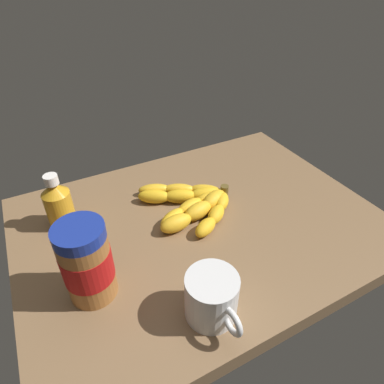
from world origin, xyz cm
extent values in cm
cube|color=brown|center=(0.00, 0.00, -2.00)|extent=(79.54, 59.31, 4.00)
ellipsoid|color=gold|center=(-5.64, -7.92, 1.48)|extent=(8.17, 7.09, 2.96)
ellipsoid|color=gold|center=(-0.30, -11.36, 1.48)|extent=(8.39, 6.47, 2.96)
ellipsoid|color=gold|center=(5.43, -14.12, 1.48)|extent=(8.49, 5.76, 2.96)
ellipsoid|color=gold|center=(-4.93, -6.40, 1.68)|extent=(8.52, 5.37, 3.37)
ellipsoid|color=gold|center=(1.03, -8.48, 1.68)|extent=(8.59, 6.17, 3.37)
ellipsoid|color=gold|center=(6.69, -11.29, 1.68)|extent=(8.53, 6.88, 3.37)
ellipsoid|color=gold|center=(-5.04, -4.91, 1.56)|extent=(7.37, 3.51, 3.12)
ellipsoid|color=gold|center=(0.64, -4.07, 1.56)|extent=(7.75, 4.74, 3.12)
ellipsoid|color=gold|center=(6.07, -2.20, 1.56)|extent=(7.86, 5.81, 3.12)
ellipsoid|color=gold|center=(-5.31, -3.34, 1.88)|extent=(8.37, 6.46, 3.76)
ellipsoid|color=gold|center=(0.34, -1.41, 1.88)|extent=(8.17, 5.44, 3.76)
ellipsoid|color=gold|center=(6.24, -0.49, 1.88)|extent=(7.72, 4.26, 3.76)
ellipsoid|color=gold|center=(-6.79, -2.14, 1.60)|extent=(6.52, 6.80, 3.20)
ellipsoid|color=gold|center=(-3.16, 1.25, 1.60)|extent=(6.90, 6.33, 3.20)
ellipsoid|color=gold|center=(1.06, 3.86, 1.60)|extent=(7.01, 5.61, 3.20)
cylinder|color=brown|center=(-9.42, -5.15, 1.80)|extent=(2.00, 2.00, 3.00)
cylinder|color=#9E602D|center=(26.28, 7.65, 6.64)|extent=(8.39, 8.39, 13.29)
cylinder|color=#B71414|center=(26.28, 7.65, 7.31)|extent=(8.56, 8.56, 5.98)
cylinder|color=navy|center=(26.28, 7.65, 14.38)|extent=(8.37, 8.37, 2.20)
cylinder|color=orange|center=(27.66, -13.57, 4.26)|extent=(5.82, 5.82, 8.52)
cone|color=orange|center=(27.66, -13.57, 9.74)|extent=(5.82, 5.82, 2.44)
cylinder|color=white|center=(27.66, -13.57, 11.97)|extent=(2.87, 2.87, 2.02)
cylinder|color=silver|center=(9.90, 21.14, 4.28)|extent=(8.80, 8.80, 8.57)
torus|color=silver|center=(9.61, 26.73, 4.71)|extent=(1.25, 4.81, 4.77)
camera|label=1|loc=(27.96, 48.58, 49.99)|focal=30.77mm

